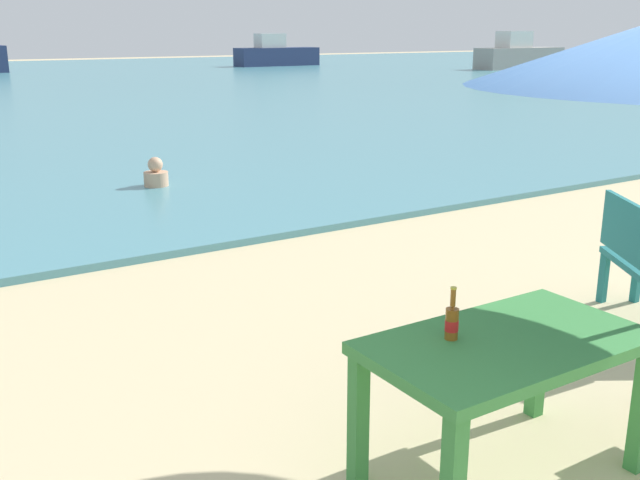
{
  "coord_description": "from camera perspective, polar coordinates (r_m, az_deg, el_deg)",
  "views": [
    {
      "loc": [
        -3.48,
        -1.73,
        2.2
      ],
      "look_at": [
        -0.47,
        3.0,
        0.6
      ],
      "focal_mm": 41.45,
      "sensor_mm": 36.0,
      "label": 1
    }
  ],
  "objects": [
    {
      "name": "boat_fishing_trawler",
      "position": [
        44.39,
        15.08,
        13.61
      ],
      "size": [
        5.65,
        1.54,
        2.06
      ],
      "color": "gray",
      "rests_on": "sea_water"
    },
    {
      "name": "boat_sailboat",
      "position": [
        46.54,
        -3.42,
        14.13
      ],
      "size": [
        5.25,
        1.43,
        1.91
      ],
      "color": "navy",
      "rests_on": "sea_water"
    },
    {
      "name": "beer_bottle_amber",
      "position": [
        3.62,
        10.15,
        -6.16
      ],
      "size": [
        0.07,
        0.07,
        0.26
      ],
      "color": "brown",
      "rests_on": "picnic_table_green"
    },
    {
      "name": "picnic_table_green",
      "position": [
        3.76,
        14.18,
        -8.92
      ],
      "size": [
        1.4,
        0.8,
        0.76
      ],
      "color": "#3D8C42",
      "rests_on": "ground_plane"
    },
    {
      "name": "swimmer_person",
      "position": [
        10.66,
        -12.56,
        4.94
      ],
      "size": [
        0.34,
        0.34,
        0.41
      ],
      "color": "tan",
      "rests_on": "sea_water"
    }
  ]
}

